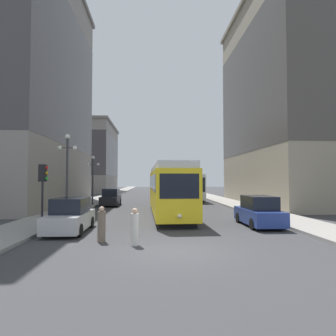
{
  "coord_description": "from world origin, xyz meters",
  "views": [
    {
      "loc": [
        -1.09,
        -11.29,
        2.8
      ],
      "look_at": [
        0.08,
        8.66,
        3.62
      ],
      "focal_mm": 30.54,
      "sensor_mm": 36.0,
      "label": 1
    }
  ],
  "objects_px": {
    "lamp_post_left_far": "(93,172)",
    "transit_bus": "(189,186)",
    "traffic_light_near_left": "(43,179)",
    "streetcar": "(168,188)",
    "pedestrian_crossing_near": "(102,225)",
    "parked_car_left_near": "(111,198)",
    "parked_car_left_mid": "(70,216)",
    "parked_car_right_far": "(259,212)",
    "lamp_post_left_near": "(67,162)",
    "pedestrian_crossing_far": "(135,228)"
  },
  "relations": [
    {
      "from": "lamp_post_left_far",
      "to": "transit_bus",
      "type": "bearing_deg",
      "value": 36.17
    },
    {
      "from": "lamp_post_left_far",
      "to": "traffic_light_near_left",
      "type": "bearing_deg",
      "value": -89.14
    },
    {
      "from": "streetcar",
      "to": "pedestrian_crossing_near",
      "type": "xyz_separation_m",
      "value": [
        -3.61,
        -9.88,
        -1.36
      ]
    },
    {
      "from": "parked_car_left_near",
      "to": "parked_car_left_mid",
      "type": "xyz_separation_m",
      "value": [
        0.0,
        -15.43,
        -0.0
      ]
    },
    {
      "from": "parked_car_right_far",
      "to": "lamp_post_left_far",
      "type": "relative_size",
      "value": 0.83
    },
    {
      "from": "streetcar",
      "to": "parked_car_left_mid",
      "type": "xyz_separation_m",
      "value": [
        -5.7,
        -7.34,
        -1.26
      ]
    },
    {
      "from": "transit_bus",
      "to": "parked_car_left_near",
      "type": "bearing_deg",
      "value": -139.32
    },
    {
      "from": "lamp_post_left_near",
      "to": "parked_car_left_mid",
      "type": "bearing_deg",
      "value": -71.97
    },
    {
      "from": "parked_car_left_near",
      "to": "traffic_light_near_left",
      "type": "xyz_separation_m",
      "value": [
        -1.68,
        -14.86,
        1.99
      ]
    },
    {
      "from": "parked_car_left_mid",
      "to": "traffic_light_near_left",
      "type": "height_order",
      "value": "traffic_light_near_left"
    },
    {
      "from": "parked_car_left_mid",
      "to": "traffic_light_near_left",
      "type": "xyz_separation_m",
      "value": [
        -1.68,
        0.57,
        1.99
      ]
    },
    {
      "from": "streetcar",
      "to": "lamp_post_left_far",
      "type": "xyz_separation_m",
      "value": [
        -7.6,
        7.83,
        1.49
      ]
    },
    {
      "from": "parked_car_left_mid",
      "to": "pedestrian_crossing_far",
      "type": "xyz_separation_m",
      "value": [
        3.63,
        -3.34,
        -0.11
      ]
    },
    {
      "from": "streetcar",
      "to": "parked_car_right_far",
      "type": "distance_m",
      "value": 8.01
    },
    {
      "from": "lamp_post_left_far",
      "to": "streetcar",
      "type": "bearing_deg",
      "value": -45.85
    },
    {
      "from": "parked_car_left_mid",
      "to": "pedestrian_crossing_near",
      "type": "relative_size",
      "value": 2.72
    },
    {
      "from": "pedestrian_crossing_far",
      "to": "streetcar",
      "type": "bearing_deg",
      "value": -122.88
    },
    {
      "from": "transit_bus",
      "to": "parked_car_right_far",
      "type": "distance_m",
      "value": 22.27
    },
    {
      "from": "parked_car_left_near",
      "to": "pedestrian_crossing_far",
      "type": "height_order",
      "value": "parked_car_left_near"
    },
    {
      "from": "parked_car_right_far",
      "to": "pedestrian_crossing_near",
      "type": "xyz_separation_m",
      "value": [
        -8.75,
        -3.87,
        -0.1
      ]
    },
    {
      "from": "pedestrian_crossing_far",
      "to": "parked_car_left_mid",
      "type": "bearing_deg",
      "value": -64.52
    },
    {
      "from": "parked_car_left_near",
      "to": "parked_car_right_far",
      "type": "distance_m",
      "value": 17.79
    },
    {
      "from": "parked_car_left_near",
      "to": "pedestrian_crossing_far",
      "type": "xyz_separation_m",
      "value": [
        3.63,
        -18.77,
        -0.11
      ]
    },
    {
      "from": "traffic_light_near_left",
      "to": "lamp_post_left_far",
      "type": "distance_m",
      "value": 14.63
    },
    {
      "from": "parked_car_right_far",
      "to": "lamp_post_left_far",
      "type": "xyz_separation_m",
      "value": [
        -12.74,
        13.85,
        2.75
      ]
    },
    {
      "from": "streetcar",
      "to": "parked_car_left_mid",
      "type": "distance_m",
      "value": 9.38
    },
    {
      "from": "parked_car_left_near",
      "to": "pedestrian_crossing_far",
      "type": "bearing_deg",
      "value": -79.45
    },
    {
      "from": "streetcar",
      "to": "transit_bus",
      "type": "relative_size",
      "value": 1.21
    },
    {
      "from": "traffic_light_near_left",
      "to": "parked_car_left_mid",
      "type": "bearing_deg",
      "value": -18.76
    },
    {
      "from": "streetcar",
      "to": "traffic_light_near_left",
      "type": "bearing_deg",
      "value": -138.99
    },
    {
      "from": "traffic_light_near_left",
      "to": "parked_car_left_near",
      "type": "bearing_deg",
      "value": 83.55
    },
    {
      "from": "streetcar",
      "to": "parked_car_left_near",
      "type": "relative_size",
      "value": 3.2
    },
    {
      "from": "parked_car_left_near",
      "to": "parked_car_left_mid",
      "type": "bearing_deg",
      "value": -90.41
    },
    {
      "from": "pedestrian_crossing_near",
      "to": "parked_car_left_near",
      "type": "bearing_deg",
      "value": -8.04
    },
    {
      "from": "transit_bus",
      "to": "parked_car_left_near",
      "type": "xyz_separation_m",
      "value": [
        -9.52,
        -8.1,
        -1.1
      ]
    },
    {
      "from": "streetcar",
      "to": "pedestrian_crossing_far",
      "type": "xyz_separation_m",
      "value": [
        -2.07,
        -10.69,
        -1.36
      ]
    },
    {
      "from": "pedestrian_crossing_near",
      "to": "lamp_post_left_far",
      "type": "height_order",
      "value": "lamp_post_left_far"
    },
    {
      "from": "parked_car_left_mid",
      "to": "lamp_post_left_far",
      "type": "relative_size",
      "value": 0.83
    },
    {
      "from": "parked_car_left_near",
      "to": "traffic_light_near_left",
      "type": "distance_m",
      "value": 15.09
    },
    {
      "from": "parked_car_right_far",
      "to": "pedestrian_crossing_far",
      "type": "height_order",
      "value": "parked_car_right_far"
    },
    {
      "from": "streetcar",
      "to": "parked_car_left_near",
      "type": "height_order",
      "value": "streetcar"
    },
    {
      "from": "parked_car_left_mid",
      "to": "parked_car_right_far",
      "type": "distance_m",
      "value": 10.92
    },
    {
      "from": "streetcar",
      "to": "pedestrian_crossing_far",
      "type": "distance_m",
      "value": 10.97
    },
    {
      "from": "streetcar",
      "to": "traffic_light_near_left",
      "type": "distance_m",
      "value": 10.05
    },
    {
      "from": "transit_bus",
      "to": "parked_car_left_mid",
      "type": "height_order",
      "value": "transit_bus"
    },
    {
      "from": "lamp_post_left_near",
      "to": "lamp_post_left_far",
      "type": "xyz_separation_m",
      "value": [
        -0.0,
        9.34,
        -0.49
      ]
    },
    {
      "from": "streetcar",
      "to": "pedestrian_crossing_near",
      "type": "distance_m",
      "value": 10.61
    },
    {
      "from": "parked_car_left_mid",
      "to": "lamp_post_left_far",
      "type": "xyz_separation_m",
      "value": [
        -1.9,
        15.18,
        2.75
      ]
    },
    {
      "from": "traffic_light_near_left",
      "to": "pedestrian_crossing_far",
      "type": "bearing_deg",
      "value": -36.36
    },
    {
      "from": "parked_car_left_near",
      "to": "pedestrian_crossing_far",
      "type": "distance_m",
      "value": 19.12
    }
  ]
}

